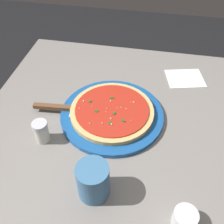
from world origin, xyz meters
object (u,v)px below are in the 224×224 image
object	(u,v)px
pizza	(112,111)
parmesan_shaker	(41,131)
cup_tall_drink	(91,181)
pizza_server	(64,108)
napkin_folded_right	(185,78)
serving_plate	(112,114)
cup_small_sauce	(185,218)

from	to	relation	value
pizza	parmesan_shaker	xyz separation A→B (m)	(0.14, -0.19, 0.01)
pizza	cup_tall_drink	size ratio (longest dim) A/B	2.59
pizza_server	parmesan_shaker	bearing A→B (deg)	-12.54
pizza_server	napkin_folded_right	world-z (taller)	pizza_server
serving_plate	pizza	world-z (taller)	pizza
parmesan_shaker	pizza	bearing A→B (deg)	125.74
napkin_folded_right	parmesan_shaker	bearing A→B (deg)	-47.95
pizza_server	napkin_folded_right	size ratio (longest dim) A/B	1.57
serving_plate	napkin_folded_right	xyz separation A→B (m)	(-0.26, 0.25, -0.01)
serving_plate	cup_small_sauce	world-z (taller)	cup_small_sauce
cup_small_sauce	serving_plate	bearing A→B (deg)	-143.49
cup_tall_drink	cup_small_sauce	distance (m)	0.24
napkin_folded_right	parmesan_shaker	xyz separation A→B (m)	(0.40, -0.44, 0.04)
pizza	cup_small_sauce	bearing A→B (deg)	36.51
pizza_server	cup_tall_drink	size ratio (longest dim) A/B	2.06
serving_plate	parmesan_shaker	xyz separation A→B (m)	(0.14, -0.19, 0.03)
pizza_server	parmesan_shaker	world-z (taller)	parmesan_shaker
pizza_server	parmesan_shaker	distance (m)	0.13
cup_tall_drink	napkin_folded_right	distance (m)	0.59
cup_tall_drink	parmesan_shaker	size ratio (longest dim) A/B	1.46
pizza	pizza_server	xyz separation A→B (m)	(0.01, -0.16, -0.00)
serving_plate	pizza	xyz separation A→B (m)	(0.00, -0.00, 0.02)
serving_plate	pizza	size ratio (longest dim) A/B	1.24
pizza_server	pizza	bearing A→B (deg)	94.68
napkin_folded_right	pizza_server	bearing A→B (deg)	-56.62
pizza_server	parmesan_shaker	xyz separation A→B (m)	(0.13, -0.03, 0.02)
cup_small_sauce	parmesan_shaker	xyz separation A→B (m)	(-0.18, -0.43, 0.01)
pizza	parmesan_shaker	size ratio (longest dim) A/B	3.79
pizza	pizza_server	size ratio (longest dim) A/B	1.26
cup_small_sauce	napkin_folded_right	size ratio (longest dim) A/B	0.41
serving_plate	napkin_folded_right	distance (m)	0.36
pizza_server	cup_small_sauce	xyz separation A→B (m)	(0.31, 0.40, 0.00)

